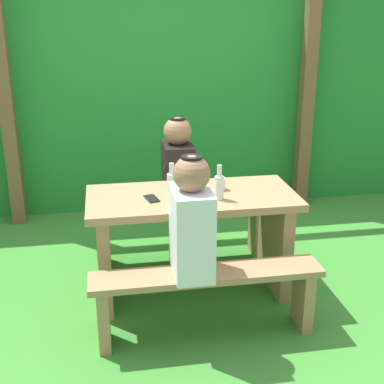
{
  "coord_description": "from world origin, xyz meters",
  "views": [
    {
      "loc": [
        -0.55,
        -3.21,
        1.92
      ],
      "look_at": [
        0.0,
        0.0,
        0.76
      ],
      "focal_mm": 48.48,
      "sensor_mm": 36.0,
      "label": 1
    }
  ],
  "objects_px": {
    "picnic_table": "(192,227)",
    "person_white_shirt": "(192,221)",
    "drinking_glass": "(220,184)",
    "bottle_left": "(219,186)",
    "bottle_right": "(172,183)",
    "cell_phone": "(152,199)",
    "bench_near": "(207,290)",
    "person_black_coat": "(178,168)",
    "bench_far": "(181,223)"
  },
  "relations": [
    {
      "from": "bench_far",
      "to": "person_white_shirt",
      "type": "bearing_deg",
      "value": -95.05
    },
    {
      "from": "bench_far",
      "to": "cell_phone",
      "type": "distance_m",
      "value": 0.76
    },
    {
      "from": "person_black_coat",
      "to": "bottle_right",
      "type": "height_order",
      "value": "person_black_coat"
    },
    {
      "from": "bench_near",
      "to": "cell_phone",
      "type": "relative_size",
      "value": 10.0
    },
    {
      "from": "bench_far",
      "to": "person_black_coat",
      "type": "relative_size",
      "value": 1.95
    },
    {
      "from": "bench_far",
      "to": "cell_phone",
      "type": "bearing_deg",
      "value": -115.82
    },
    {
      "from": "bench_near",
      "to": "person_white_shirt",
      "type": "distance_m",
      "value": 0.47
    },
    {
      "from": "person_white_shirt",
      "to": "bench_far",
      "type": "bearing_deg",
      "value": 84.95
    },
    {
      "from": "drinking_glass",
      "to": "bottle_left",
      "type": "relative_size",
      "value": 0.36
    },
    {
      "from": "bench_far",
      "to": "person_white_shirt",
      "type": "relative_size",
      "value": 1.95
    },
    {
      "from": "person_black_coat",
      "to": "drinking_glass",
      "type": "relative_size",
      "value": 8.67
    },
    {
      "from": "bench_near",
      "to": "bottle_left",
      "type": "distance_m",
      "value": 0.68
    },
    {
      "from": "bench_near",
      "to": "bottle_left",
      "type": "height_order",
      "value": "bottle_left"
    },
    {
      "from": "picnic_table",
      "to": "cell_phone",
      "type": "relative_size",
      "value": 10.0
    },
    {
      "from": "person_white_shirt",
      "to": "drinking_glass",
      "type": "distance_m",
      "value": 0.66
    },
    {
      "from": "person_white_shirt",
      "to": "drinking_glass",
      "type": "bearing_deg",
      "value": 63.21
    },
    {
      "from": "person_white_shirt",
      "to": "cell_phone",
      "type": "height_order",
      "value": "person_white_shirt"
    },
    {
      "from": "bench_far",
      "to": "person_white_shirt",
      "type": "xyz_separation_m",
      "value": [
        -0.09,
        -1.04,
        0.46
      ]
    },
    {
      "from": "drinking_glass",
      "to": "bottle_right",
      "type": "bearing_deg",
      "value": -167.55
    },
    {
      "from": "bottle_left",
      "to": "cell_phone",
      "type": "xyz_separation_m",
      "value": [
        -0.43,
        0.07,
        -0.09
      ]
    },
    {
      "from": "drinking_glass",
      "to": "person_white_shirt",
      "type": "bearing_deg",
      "value": -116.79
    },
    {
      "from": "picnic_table",
      "to": "bottle_left",
      "type": "bearing_deg",
      "value": -36.19
    },
    {
      "from": "person_white_shirt",
      "to": "person_black_coat",
      "type": "xyz_separation_m",
      "value": [
        0.07,
        1.04,
        0.0
      ]
    },
    {
      "from": "bench_near",
      "to": "picnic_table",
      "type": "bearing_deg",
      "value": 90.0
    },
    {
      "from": "bench_far",
      "to": "bottle_left",
      "type": "height_order",
      "value": "bottle_left"
    },
    {
      "from": "bench_far",
      "to": "person_white_shirt",
      "type": "height_order",
      "value": "person_white_shirt"
    },
    {
      "from": "bench_near",
      "to": "bottle_left",
      "type": "relative_size",
      "value": 6.06
    },
    {
      "from": "bench_near",
      "to": "person_black_coat",
      "type": "height_order",
      "value": "person_black_coat"
    },
    {
      "from": "picnic_table",
      "to": "person_black_coat",
      "type": "xyz_separation_m",
      "value": [
        -0.02,
        0.52,
        0.27
      ]
    },
    {
      "from": "picnic_table",
      "to": "person_white_shirt",
      "type": "bearing_deg",
      "value": -100.05
    },
    {
      "from": "cell_phone",
      "to": "drinking_glass",
      "type": "bearing_deg",
      "value": 0.15
    },
    {
      "from": "bench_near",
      "to": "person_black_coat",
      "type": "bearing_deg",
      "value": 91.05
    },
    {
      "from": "person_black_coat",
      "to": "cell_phone",
      "type": "bearing_deg",
      "value": -114.37
    },
    {
      "from": "drinking_glass",
      "to": "bottle_left",
      "type": "height_order",
      "value": "bottle_left"
    },
    {
      "from": "person_white_shirt",
      "to": "person_black_coat",
      "type": "distance_m",
      "value": 1.04
    },
    {
      "from": "bottle_left",
      "to": "bottle_right",
      "type": "distance_m",
      "value": 0.31
    },
    {
      "from": "picnic_table",
      "to": "person_black_coat",
      "type": "relative_size",
      "value": 1.95
    },
    {
      "from": "picnic_table",
      "to": "person_white_shirt",
      "type": "distance_m",
      "value": 0.59
    },
    {
      "from": "picnic_table",
      "to": "drinking_glass",
      "type": "distance_m",
      "value": 0.35
    },
    {
      "from": "bench_far",
      "to": "bottle_right",
      "type": "height_order",
      "value": "bottle_right"
    },
    {
      "from": "cell_phone",
      "to": "picnic_table",
      "type": "bearing_deg",
      "value": -4.05
    },
    {
      "from": "person_black_coat",
      "to": "bench_far",
      "type": "bearing_deg",
      "value": 9.84
    },
    {
      "from": "bottle_right",
      "to": "cell_phone",
      "type": "distance_m",
      "value": 0.17
    },
    {
      "from": "picnic_table",
      "to": "bench_far",
      "type": "xyz_separation_m",
      "value": [
        0.0,
        0.52,
        -0.19
      ]
    },
    {
      "from": "picnic_table",
      "to": "bench_near",
      "type": "distance_m",
      "value": 0.56
    },
    {
      "from": "person_white_shirt",
      "to": "bottle_right",
      "type": "relative_size",
      "value": 3.2
    },
    {
      "from": "picnic_table",
      "to": "bench_near",
      "type": "bearing_deg",
      "value": -90.0
    },
    {
      "from": "bottle_right",
      "to": "cell_phone",
      "type": "height_order",
      "value": "bottle_right"
    },
    {
      "from": "bench_near",
      "to": "person_black_coat",
      "type": "distance_m",
      "value": 1.14
    },
    {
      "from": "person_black_coat",
      "to": "picnic_table",
      "type": "bearing_deg",
      "value": -87.89
    }
  ]
}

